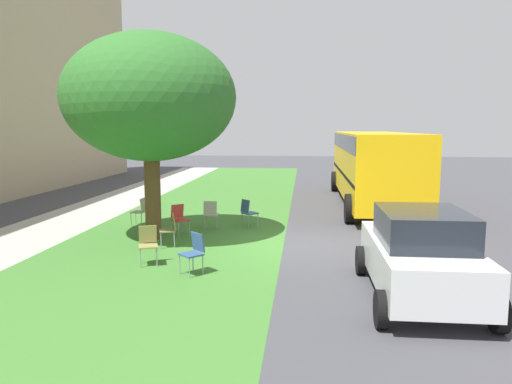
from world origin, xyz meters
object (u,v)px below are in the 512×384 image
object	(u,v)px
chair_6	(170,227)
school_bus	(373,161)
chair_2	(248,211)
parked_car	(420,254)
chair_3	(194,250)
chair_1	(211,212)
chair_5	(148,242)
street_tree	(150,98)
chair_4	(140,209)
chair_0	(179,217)

from	to	relation	value
chair_6	school_bus	world-z (taller)	school_bus
chair_2	parked_car	bearing A→B (deg)	-147.58
chair_3	parked_car	size ratio (longest dim) A/B	0.24
chair_1	parked_car	world-z (taller)	parked_car
chair_5	parked_car	world-z (taller)	parked_car
chair_2	chair_5	bearing A→B (deg)	157.59
chair_3	parked_car	world-z (taller)	parked_car
street_tree	chair_2	bearing A→B (deg)	-53.63
chair_4	school_bus	world-z (taller)	school_bus
chair_2	chair_6	size ratio (longest dim) A/B	1.00
chair_1	chair_6	xyz separation A→B (m)	(-2.27, 0.63, 0.00)
chair_1	school_bus	distance (m)	7.83
chair_1	chair_2	size ratio (longest dim) A/B	1.00
chair_0	chair_1	size ratio (longest dim) A/B	1.00
school_bus	chair_0	bearing A→B (deg)	134.62
chair_5	chair_1	bearing A→B (deg)	-9.81
chair_3	chair_5	world-z (taller)	same
parked_car	school_bus	size ratio (longest dim) A/B	0.36
chair_0	chair_2	bearing A→B (deg)	-56.33
chair_6	school_bus	bearing A→B (deg)	-38.95
chair_4	parked_car	distance (m)	9.36
chair_2	chair_6	bearing A→B (deg)	146.96
chair_4	school_bus	bearing A→B (deg)	-57.31
chair_6	parked_car	bearing A→B (deg)	-121.07
street_tree	chair_2	size ratio (longest dim) A/B	6.38
chair_1	chair_3	world-z (taller)	same
chair_1	chair_2	distance (m)	1.17
chair_5	school_bus	bearing A→B (deg)	-33.83
chair_1	chair_4	xyz separation A→B (m)	(0.33, 2.32, 0.00)
street_tree	school_bus	distance (m)	9.91
chair_3	chair_5	bearing A→B (deg)	62.97
chair_1	chair_4	world-z (taller)	same
school_bus	parked_car	bearing A→B (deg)	176.65
parked_car	chair_5	bearing A→B (deg)	73.15
chair_6	chair_0	bearing A→B (deg)	4.98
chair_0	chair_4	xyz separation A→B (m)	(1.17, 1.56, 0.00)
street_tree	parked_car	distance (m)	8.12
chair_0	chair_3	distance (m)	3.90
street_tree	school_bus	bearing A→B (deg)	-45.46
chair_3	chair_4	size ratio (longest dim) A/B	1.00
chair_2	school_bus	bearing A→B (deg)	-41.76
chair_5	chair_2	bearing A→B (deg)	-22.41
chair_6	chair_2	bearing A→B (deg)	-33.04
chair_5	school_bus	distance (m)	11.26
chair_2	chair_3	distance (m)	4.95
chair_0	school_bus	size ratio (longest dim) A/B	0.08
chair_2	school_bus	distance (m)	6.80
chair_3	chair_6	distance (m)	2.53
chair_4	chair_6	xyz separation A→B (m)	(-2.60, -1.69, 0.00)
chair_5	school_bus	xyz separation A→B (m)	(9.30, -6.23, 1.24)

